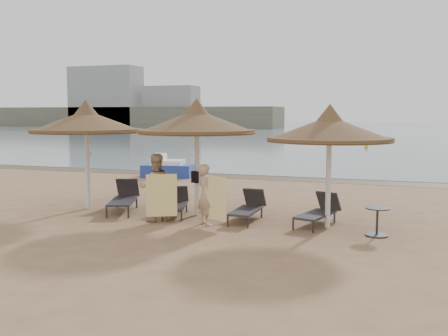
{
  "coord_description": "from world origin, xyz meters",
  "views": [
    {
      "loc": [
        4.98,
        -12.05,
        2.89
      ],
      "look_at": [
        0.48,
        1.2,
        1.33
      ],
      "focal_mm": 40.0,
      "sensor_mm": 36.0,
      "label": 1
    }
  ],
  "objects_px": {
    "lounger_near_left": "(176,203)",
    "person_right": "(205,190)",
    "pedal_boat": "(167,168)",
    "side_table": "(377,223)",
    "lounger_far_right": "(319,211)",
    "lounger_near_right": "(249,207)",
    "palapa_left": "(86,122)",
    "lounger_far_left": "(124,197)",
    "person_left": "(155,182)",
    "palapa_right": "(330,129)",
    "palapa_center": "(197,122)"
  },
  "relations": [
    {
      "from": "lounger_near_left",
      "to": "person_right",
      "type": "distance_m",
      "value": 1.69
    },
    {
      "from": "pedal_boat",
      "to": "side_table",
      "type": "bearing_deg",
      "value": -52.65
    },
    {
      "from": "lounger_far_right",
      "to": "pedal_boat",
      "type": "distance_m",
      "value": 10.98
    },
    {
      "from": "lounger_near_right",
      "to": "person_right",
      "type": "xyz_separation_m",
      "value": [
        -0.89,
        -0.96,
        0.57
      ]
    },
    {
      "from": "lounger_near_left",
      "to": "lounger_far_right",
      "type": "xyz_separation_m",
      "value": [
        4.04,
        0.05,
        0.02
      ]
    },
    {
      "from": "palapa_left",
      "to": "lounger_far_left",
      "type": "bearing_deg",
      "value": 2.6
    },
    {
      "from": "lounger_near_left",
      "to": "person_right",
      "type": "height_order",
      "value": "person_right"
    },
    {
      "from": "palapa_left",
      "to": "pedal_boat",
      "type": "distance_m",
      "value": 8.05
    },
    {
      "from": "lounger_far_left",
      "to": "lounger_near_left",
      "type": "xyz_separation_m",
      "value": [
        1.7,
        -0.04,
        -0.06
      ]
    },
    {
      "from": "lounger_near_right",
      "to": "lounger_far_right",
      "type": "xyz_separation_m",
      "value": [
        1.89,
        0.06,
        0.0
      ]
    },
    {
      "from": "lounger_near_right",
      "to": "person_left",
      "type": "xyz_separation_m",
      "value": [
        -2.32,
        -0.93,
        0.7
      ]
    },
    {
      "from": "person_left",
      "to": "palapa_left",
      "type": "bearing_deg",
      "value": -55.91
    },
    {
      "from": "palapa_right",
      "to": "side_table",
      "type": "xyz_separation_m",
      "value": [
        1.21,
        -0.5,
        -2.16
      ]
    },
    {
      "from": "lounger_near_right",
      "to": "palapa_right",
      "type": "bearing_deg",
      "value": -5.79
    },
    {
      "from": "side_table",
      "to": "person_right",
      "type": "distance_m",
      "value": 4.29
    },
    {
      "from": "lounger_near_right",
      "to": "lounger_far_right",
      "type": "distance_m",
      "value": 1.89
    },
    {
      "from": "palapa_center",
      "to": "lounger_near_left",
      "type": "distance_m",
      "value": 2.36
    },
    {
      "from": "lounger_far_right",
      "to": "lounger_near_left",
      "type": "bearing_deg",
      "value": -163.51
    },
    {
      "from": "lounger_near_left",
      "to": "pedal_boat",
      "type": "xyz_separation_m",
      "value": [
        -3.88,
        7.66,
        0.04
      ]
    },
    {
      "from": "person_left",
      "to": "lounger_near_left",
      "type": "bearing_deg",
      "value": -137.69
    },
    {
      "from": "palapa_right",
      "to": "side_table",
      "type": "bearing_deg",
      "value": -22.25
    },
    {
      "from": "palapa_right",
      "to": "lounger_near_right",
      "type": "height_order",
      "value": "palapa_right"
    },
    {
      "from": "palapa_center",
      "to": "lounger_near_left",
      "type": "relative_size",
      "value": 1.86
    },
    {
      "from": "person_left",
      "to": "pedal_boat",
      "type": "relative_size",
      "value": 0.87
    },
    {
      "from": "palapa_right",
      "to": "person_left",
      "type": "height_order",
      "value": "palapa_right"
    },
    {
      "from": "palapa_right",
      "to": "lounger_far_left",
      "type": "xyz_separation_m",
      "value": [
        -5.98,
        0.3,
        -2.08
      ]
    },
    {
      "from": "palapa_center",
      "to": "palapa_right",
      "type": "relative_size",
      "value": 1.06
    },
    {
      "from": "palapa_center",
      "to": "lounger_near_right",
      "type": "relative_size",
      "value": 1.87
    },
    {
      "from": "side_table",
      "to": "person_right",
      "type": "height_order",
      "value": "person_right"
    },
    {
      "from": "lounger_far_left",
      "to": "lounger_far_right",
      "type": "height_order",
      "value": "lounger_far_left"
    },
    {
      "from": "lounger_near_left",
      "to": "side_table",
      "type": "xyz_separation_m",
      "value": [
        5.5,
        -0.75,
        -0.02
      ]
    },
    {
      "from": "palapa_right",
      "to": "lounger_far_right",
      "type": "bearing_deg",
      "value": 129.23
    },
    {
      "from": "palapa_center",
      "to": "pedal_boat",
      "type": "bearing_deg",
      "value": 120.77
    },
    {
      "from": "palapa_center",
      "to": "lounger_far_right",
      "type": "xyz_separation_m",
      "value": [
        3.45,
        -0.09,
        -2.27
      ]
    },
    {
      "from": "palapa_left",
      "to": "side_table",
      "type": "bearing_deg",
      "value": -5.02
    },
    {
      "from": "palapa_left",
      "to": "person_right",
      "type": "bearing_deg",
      "value": -12.9
    },
    {
      "from": "palapa_left",
      "to": "person_left",
      "type": "height_order",
      "value": "palapa_left"
    },
    {
      "from": "lounger_near_left",
      "to": "side_table",
      "type": "bearing_deg",
      "value": -24.77
    },
    {
      "from": "lounger_far_left",
      "to": "pedal_boat",
      "type": "relative_size",
      "value": 0.86
    },
    {
      "from": "side_table",
      "to": "lounger_far_left",
      "type": "bearing_deg",
      "value": 173.73
    },
    {
      "from": "person_right",
      "to": "lounger_near_right",
      "type": "bearing_deg",
      "value": -91.9
    },
    {
      "from": "person_left",
      "to": "pedal_boat",
      "type": "xyz_separation_m",
      "value": [
        -3.71,
        8.6,
        -0.67
      ]
    },
    {
      "from": "palapa_center",
      "to": "palapa_right",
      "type": "height_order",
      "value": "palapa_center"
    },
    {
      "from": "person_right",
      "to": "pedal_boat",
      "type": "height_order",
      "value": "person_right"
    },
    {
      "from": "lounger_near_right",
      "to": "pedal_boat",
      "type": "height_order",
      "value": "pedal_boat"
    },
    {
      "from": "person_left",
      "to": "person_right",
      "type": "distance_m",
      "value": 1.44
    },
    {
      "from": "lounger_far_right",
      "to": "pedal_boat",
      "type": "relative_size",
      "value": 0.77
    },
    {
      "from": "lounger_far_left",
      "to": "lounger_near_left",
      "type": "height_order",
      "value": "lounger_far_left"
    },
    {
      "from": "palapa_left",
      "to": "palapa_right",
      "type": "distance_m",
      "value": 7.18
    },
    {
      "from": "palapa_left",
      "to": "palapa_right",
      "type": "relative_size",
      "value": 1.06
    }
  ]
}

